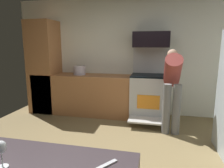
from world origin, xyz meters
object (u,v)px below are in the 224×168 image
at_px(wine_glass_far, 1,149).
at_px(stock_pot, 79,70).
at_px(person_cook, 172,83).
at_px(microwave, 151,40).
at_px(oven_range, 149,95).

xyz_separation_m(wine_glass_far, stock_pot, (-0.89, 3.39, -0.01)).
relative_size(person_cook, wine_glass_far, 9.48).
xyz_separation_m(microwave, stock_pot, (-1.56, -0.08, -0.67)).
height_order(microwave, person_cook, microwave).
distance_m(oven_range, stock_pot, 1.64).
relative_size(oven_range, wine_glass_far, 9.66).
bearing_deg(stock_pot, oven_range, -0.52).
distance_m(person_cook, stock_pot, 2.06).
height_order(oven_range, stock_pot, oven_range).
height_order(microwave, stock_pot, microwave).
bearing_deg(microwave, oven_range, -90.00).
distance_m(wine_glass_far, stock_pot, 3.51).
relative_size(microwave, person_cook, 0.50).
xyz_separation_m(oven_range, microwave, (0.00, 0.09, 1.16)).
bearing_deg(oven_range, microwave, 90.00).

